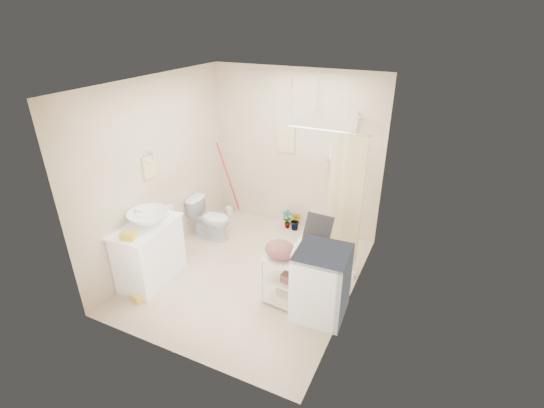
% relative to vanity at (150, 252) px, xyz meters
% --- Properties ---
extents(floor, '(3.20, 3.20, 0.00)m').
position_rel_vanity_xyz_m(floor, '(1.16, 0.65, -0.42)').
color(floor, beige).
rests_on(floor, ground).
extents(ceiling, '(2.80, 3.20, 0.04)m').
position_rel_vanity_xyz_m(ceiling, '(1.16, 0.65, 2.18)').
color(ceiling, silver).
rests_on(ceiling, ground).
extents(wall_back, '(2.80, 0.04, 2.60)m').
position_rel_vanity_xyz_m(wall_back, '(1.16, 2.25, 0.88)').
color(wall_back, beige).
rests_on(wall_back, ground).
extents(wall_front, '(2.80, 0.04, 2.60)m').
position_rel_vanity_xyz_m(wall_front, '(1.16, -0.95, 0.88)').
color(wall_front, beige).
rests_on(wall_front, ground).
extents(wall_left, '(0.04, 3.20, 2.60)m').
position_rel_vanity_xyz_m(wall_left, '(-0.24, 0.65, 0.88)').
color(wall_left, beige).
rests_on(wall_left, ground).
extents(wall_right, '(0.04, 3.20, 2.60)m').
position_rel_vanity_xyz_m(wall_right, '(2.56, 0.65, 0.88)').
color(wall_right, beige).
rests_on(wall_right, ground).
extents(vanity, '(0.59, 0.98, 0.84)m').
position_rel_vanity_xyz_m(vanity, '(0.00, 0.00, 0.00)').
color(vanity, white).
rests_on(vanity, ground).
extents(sink, '(0.55, 0.55, 0.18)m').
position_rel_vanity_xyz_m(sink, '(0.04, 0.04, 0.51)').
color(sink, white).
rests_on(sink, vanity).
extents(counter_basket, '(0.20, 0.17, 0.09)m').
position_rel_vanity_xyz_m(counter_basket, '(0.06, -0.34, 0.47)').
color(counter_basket, gold).
rests_on(counter_basket, vanity).
extents(floor_basket, '(0.27, 0.23, 0.13)m').
position_rel_vanity_xyz_m(floor_basket, '(0.13, -0.44, -0.36)').
color(floor_basket, '#F2D64A').
rests_on(floor_basket, ground).
extents(toilet, '(0.67, 0.40, 0.67)m').
position_rel_vanity_xyz_m(toilet, '(0.12, 1.28, -0.08)').
color(toilet, silver).
rests_on(toilet, ground).
extents(mop, '(0.16, 0.16, 1.36)m').
position_rel_vanity_xyz_m(mop, '(-0.04, 2.10, 0.26)').
color(mop, red).
rests_on(mop, ground).
extents(potted_plant_a, '(0.20, 0.16, 0.33)m').
position_rel_vanity_xyz_m(potted_plant_a, '(1.12, 2.07, -0.25)').
color(potted_plant_a, maroon).
rests_on(potted_plant_a, ground).
extents(potted_plant_b, '(0.22, 0.20, 0.34)m').
position_rel_vanity_xyz_m(potted_plant_b, '(1.27, 2.07, -0.25)').
color(potted_plant_b, brown).
rests_on(potted_plant_b, ground).
extents(hanging_towel, '(0.28, 0.03, 0.42)m').
position_rel_vanity_xyz_m(hanging_towel, '(1.01, 2.23, 1.08)').
color(hanging_towel, beige).
rests_on(hanging_towel, wall_back).
extents(towel_ring, '(0.04, 0.22, 0.34)m').
position_rel_vanity_xyz_m(towel_ring, '(-0.22, 0.45, 1.05)').
color(towel_ring, '#E5D187').
rests_on(towel_ring, wall_left).
extents(tp_holder, '(0.08, 0.12, 0.14)m').
position_rel_vanity_xyz_m(tp_holder, '(-0.20, 0.70, 0.30)').
color(tp_holder, white).
rests_on(tp_holder, wall_left).
extents(shower, '(1.10, 1.10, 2.10)m').
position_rel_vanity_xyz_m(shower, '(2.01, 1.70, 0.63)').
color(shower, white).
rests_on(shower, ground).
extents(shampoo_bottle_a, '(0.10, 0.10, 0.25)m').
position_rel_vanity_xyz_m(shampoo_bottle_a, '(1.79, 2.18, 1.02)').
color(shampoo_bottle_a, silver).
rests_on(shampoo_bottle_a, shower).
extents(shampoo_bottle_b, '(0.09, 0.09, 0.19)m').
position_rel_vanity_xyz_m(shampoo_bottle_b, '(1.90, 2.16, 1.00)').
color(shampoo_bottle_b, '#384CAB').
rests_on(shampoo_bottle_b, shower).
extents(washing_machine, '(0.63, 0.65, 0.88)m').
position_rel_vanity_xyz_m(washing_machine, '(2.30, 0.33, 0.02)').
color(washing_machine, white).
rests_on(washing_machine, ground).
extents(laundry_rack, '(0.61, 0.39, 0.80)m').
position_rel_vanity_xyz_m(laundry_rack, '(1.87, 0.32, -0.02)').
color(laundry_rack, beige).
rests_on(laundry_rack, ground).
extents(ironing_board, '(0.34, 0.16, 1.17)m').
position_rel_vanity_xyz_m(ironing_board, '(2.08, 0.57, 0.16)').
color(ironing_board, black).
rests_on(ironing_board, ground).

